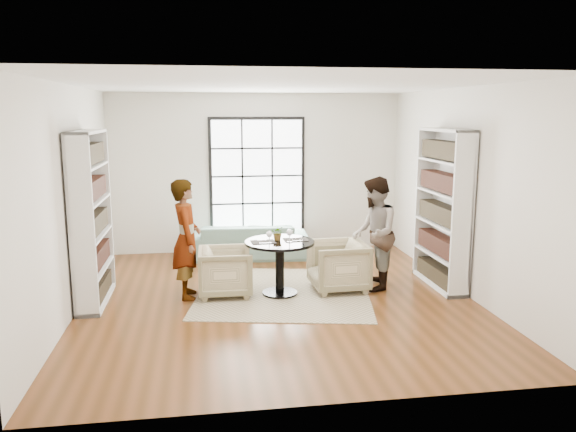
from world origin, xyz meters
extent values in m
plane|color=brown|center=(0.00, 0.00, 0.00)|extent=(6.00, 6.00, 0.00)
plane|color=silver|center=(0.00, 3.00, 1.50)|extent=(5.50, 0.00, 5.50)
plane|color=silver|center=(-2.75, 0.00, 1.50)|extent=(0.00, 6.00, 6.00)
plane|color=silver|center=(2.75, 0.00, 1.50)|extent=(0.00, 6.00, 6.00)
plane|color=silver|center=(0.00, -3.00, 1.50)|extent=(5.50, 0.00, 5.50)
plane|color=white|center=(0.00, 0.00, 3.00)|extent=(6.00, 6.00, 0.00)
cube|color=black|center=(0.00, 2.98, 1.45)|extent=(1.82, 0.06, 2.22)
cube|color=white|center=(0.00, 2.94, 1.45)|extent=(1.70, 0.02, 2.10)
cube|color=tan|center=(0.12, 0.28, 0.01)|extent=(2.92, 2.92, 0.01)
cylinder|color=black|center=(0.05, 0.21, 0.02)|extent=(0.52, 0.52, 0.04)
cylinder|color=black|center=(0.05, 0.21, 0.39)|extent=(0.13, 0.13, 0.72)
cylinder|color=black|center=(0.05, 0.21, 0.78)|extent=(1.01, 1.01, 0.04)
imported|color=gray|center=(-0.23, 2.45, 0.32)|extent=(2.22, 1.00, 0.63)
imported|color=tan|center=(-0.73, 0.31, 0.35)|extent=(0.79, 0.77, 0.71)
imported|color=tan|center=(0.94, 0.29, 0.37)|extent=(0.86, 0.83, 0.75)
imported|color=gray|center=(-1.28, 0.31, 0.86)|extent=(0.45, 0.65, 1.72)
imported|color=gray|center=(1.49, 0.29, 0.85)|extent=(0.84, 0.97, 1.70)
cube|color=black|center=(-0.19, 0.17, 0.81)|extent=(0.35, 0.28, 0.01)
cube|color=black|center=(0.29, 0.25, 0.81)|extent=(0.35, 0.28, 0.01)
cylinder|color=silver|center=(-0.11, 0.08, 0.81)|extent=(0.07, 0.07, 0.01)
cylinder|color=silver|center=(-0.11, 0.08, 0.86)|extent=(0.01, 0.01, 0.10)
sphere|color=maroon|center=(-0.11, 0.08, 0.94)|extent=(0.08, 0.08, 0.08)
ellipsoid|color=white|center=(-0.11, 0.08, 0.94)|extent=(0.08, 0.08, 0.09)
cylinder|color=silver|center=(0.18, 0.11, 0.81)|extent=(0.07, 0.07, 0.01)
cylinder|color=silver|center=(0.18, 0.11, 0.86)|extent=(0.01, 0.01, 0.11)
sphere|color=maroon|center=(0.18, 0.11, 0.95)|extent=(0.08, 0.08, 0.08)
ellipsoid|color=white|center=(0.18, 0.11, 0.95)|extent=(0.09, 0.09, 0.10)
imported|color=gray|center=(0.04, 0.28, 0.91)|extent=(0.22, 0.21, 0.21)
camera|label=1|loc=(-1.02, -7.63, 2.63)|focal=35.00mm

